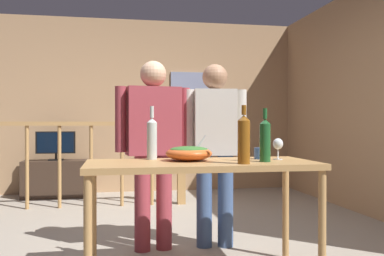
% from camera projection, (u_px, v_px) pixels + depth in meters
% --- Properties ---
extents(ground_plane, '(7.51, 7.51, 0.00)m').
position_uv_depth(ground_plane, '(160.00, 242.00, 3.70)').
color(ground_plane, '#9E9384').
extents(back_wall, '(4.88, 0.10, 2.63)m').
position_uv_depth(back_wall, '(140.00, 106.00, 6.52)').
color(back_wall, tan).
rests_on(back_wall, ground_plane).
extents(side_wall_right, '(0.10, 4.33, 2.63)m').
position_uv_depth(side_wall_right, '(359.00, 100.00, 4.98)').
color(side_wall_right, tan).
rests_on(side_wall_right, ground_plane).
extents(framed_picture, '(0.61, 0.03, 0.68)m').
position_uv_depth(framed_picture, '(190.00, 94.00, 6.60)').
color(framed_picture, '#828BAB').
extents(stair_railing, '(2.74, 0.10, 1.11)m').
position_uv_depth(stair_railing, '(109.00, 154.00, 5.29)').
color(stair_railing, '#B2844C').
rests_on(stair_railing, ground_plane).
extents(tv_console, '(0.90, 0.40, 0.52)m').
position_uv_depth(tv_console, '(56.00, 179.00, 5.97)').
color(tv_console, '#38281E').
rests_on(tv_console, ground_plane).
extents(flat_screen_tv, '(0.53, 0.12, 0.41)m').
position_uv_depth(flat_screen_tv, '(56.00, 143.00, 5.94)').
color(flat_screen_tv, black).
rests_on(flat_screen_tv, tv_console).
extents(serving_table, '(1.52, 0.66, 0.78)m').
position_uv_depth(serving_table, '(201.00, 174.00, 2.82)').
color(serving_table, '#B2844C').
rests_on(serving_table, ground_plane).
extents(salad_bowl, '(0.32, 0.32, 0.18)m').
position_uv_depth(salad_bowl, '(189.00, 153.00, 2.88)').
color(salad_bowl, '#DB5B23').
rests_on(salad_bowl, serving_table).
extents(wine_glass, '(0.07, 0.07, 0.15)m').
position_uv_depth(wine_glass, '(278.00, 145.00, 2.97)').
color(wine_glass, silver).
rests_on(wine_glass, serving_table).
extents(wine_bottle_amber, '(0.08, 0.08, 0.37)m').
position_uv_depth(wine_bottle_amber, '(244.00, 139.00, 2.66)').
color(wine_bottle_amber, brown).
rests_on(wine_bottle_amber, serving_table).
extents(wine_bottle_green, '(0.07, 0.07, 0.36)m').
position_uv_depth(wine_bottle_green, '(265.00, 139.00, 2.80)').
color(wine_bottle_green, '#1E5628').
rests_on(wine_bottle_green, serving_table).
extents(wine_bottle_clear, '(0.07, 0.07, 0.38)m').
position_uv_depth(wine_bottle_clear, '(152.00, 138.00, 2.99)').
color(wine_bottle_clear, silver).
rests_on(wine_bottle_clear, serving_table).
extents(mug_blue, '(0.12, 0.09, 0.08)m').
position_uv_depth(mug_blue, '(261.00, 153.00, 3.02)').
color(mug_blue, '#3866B2').
rests_on(mug_blue, serving_table).
extents(person_standing_left, '(0.62, 0.27, 1.55)m').
position_uv_depth(person_standing_left, '(153.00, 138.00, 3.45)').
color(person_standing_left, '#9E3842').
rests_on(person_standing_left, ground_plane).
extents(person_standing_right, '(0.53, 0.26, 1.53)m').
position_uv_depth(person_standing_right, '(215.00, 141.00, 3.55)').
color(person_standing_right, '#3D5684').
rests_on(person_standing_right, ground_plane).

